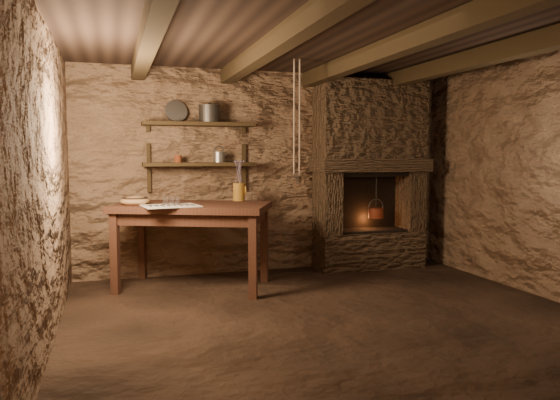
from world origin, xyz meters
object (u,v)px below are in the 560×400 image
object	(u,v)px
stoneware_jug	(239,183)
iron_stockpot	(209,115)
work_table	(193,243)
wooden_bowl	(135,201)
red_pot	(376,212)

from	to	relation	value
stoneware_jug	iron_stockpot	size ratio (longest dim) A/B	1.95
work_table	wooden_bowl	bearing A→B (deg)	-164.55
work_table	stoneware_jug	distance (m)	0.85
iron_stockpot	red_pot	xyz separation A→B (m)	(2.05, -0.12, -1.16)
work_table	wooden_bowl	xyz separation A→B (m)	(-0.58, 0.09, 0.45)
stoneware_jug	red_pot	distance (m)	1.81
wooden_bowl	iron_stockpot	xyz separation A→B (m)	(0.85, 0.39, 0.93)
stoneware_jug	wooden_bowl	size ratio (longest dim) A/B	1.53
stoneware_jug	wooden_bowl	bearing A→B (deg)	163.51
wooden_bowl	red_pot	size ratio (longest dim) A/B	0.56
wooden_bowl	red_pot	world-z (taller)	red_pot
stoneware_jug	red_pot	size ratio (longest dim) A/B	0.85
stoneware_jug	wooden_bowl	xyz separation A→B (m)	(-1.13, -0.14, -0.16)
wooden_bowl	iron_stockpot	size ratio (longest dim) A/B	1.28
iron_stockpot	stoneware_jug	bearing A→B (deg)	-41.60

